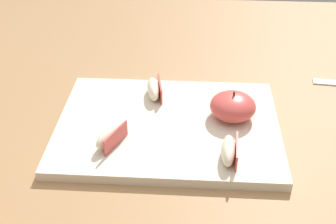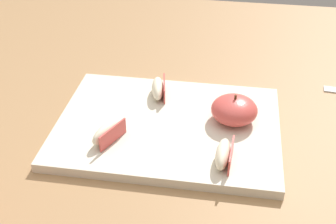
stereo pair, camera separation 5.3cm
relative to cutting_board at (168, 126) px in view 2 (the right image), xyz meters
name	(u,v)px [view 2 (the right image)]	position (x,y,z in m)	size (l,w,h in m)	color
dining_table	(185,141)	(0.02, 0.10, -0.10)	(1.35, 0.94, 0.76)	#9E754C
cutting_board	(168,126)	(0.00, 0.00, 0.00)	(0.35, 0.25, 0.02)	beige
apple_half_skin_up	(234,110)	(0.10, 0.02, 0.03)	(0.07, 0.07, 0.05)	#D14C47
apple_wedge_near_knife	(108,132)	(-0.08, -0.06, 0.02)	(0.05, 0.06, 0.03)	#F4EACC
apple_wedge_middle	(158,88)	(-0.03, 0.08, 0.02)	(0.03, 0.06, 0.03)	#F4EACC
apple_wedge_front	(224,154)	(0.09, -0.08, 0.02)	(0.03, 0.06, 0.03)	#F4EACC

